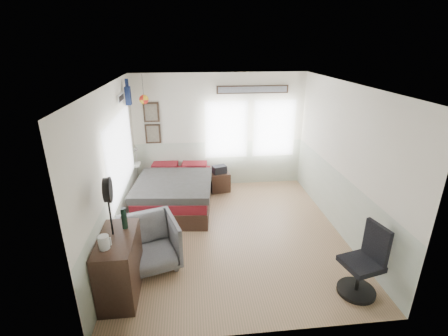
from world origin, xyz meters
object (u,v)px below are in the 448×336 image
Objects in this scene: task_chair at (364,266)px; bed at (176,192)px; dresser at (120,265)px; nightstand at (220,182)px; armchair at (149,243)px.

bed is at bearing 119.40° from task_chair.
nightstand is at bearing 62.14° from dresser.
task_chair reaches higher than dresser.
dresser is 0.66m from armchair.
dresser reaches higher than armchair.
bed is 1.21m from nightstand.
dresser is 3.38m from task_chair.
bed is 2.24× the size of dresser.
task_chair reaches higher than armchair.
armchair is (-0.34, -1.97, 0.07)m from bed.
nightstand is (1.01, 0.67, -0.10)m from bed.
task_chair is (1.67, -3.56, 0.21)m from nightstand.
task_chair is at bearing -41.25° from bed.
dresser is 3.63m from nightstand.
bed is at bearing -156.38° from nightstand.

